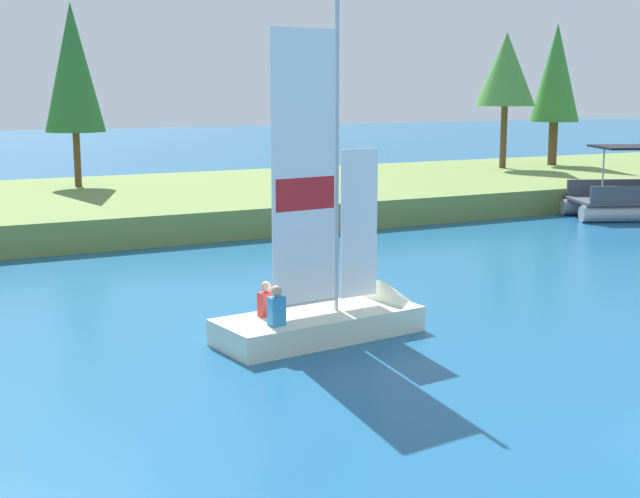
% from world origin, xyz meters
% --- Properties ---
extents(shore_bank, '(80.00, 13.03, 0.95)m').
position_xyz_m(shore_bank, '(0.00, 25.44, 0.47)').
color(shore_bank, olive).
rests_on(shore_bank, ground).
extents(shoreline_tree_midleft, '(2.26, 2.26, 6.90)m').
position_xyz_m(shoreline_tree_midleft, '(-2.68, 28.16, 5.42)').
color(shoreline_tree_midleft, brown).
rests_on(shoreline_tree_midleft, shore_bank).
extents(shoreline_tree_centre, '(2.79, 2.79, 6.29)m').
position_xyz_m(shoreline_tree_centre, '(16.98, 27.07, 5.52)').
color(shoreline_tree_centre, brown).
rests_on(shoreline_tree_centre, shore_bank).
extents(shoreline_tree_midright, '(2.37, 2.37, 6.83)m').
position_xyz_m(shoreline_tree_midright, '(20.29, 27.37, 5.37)').
color(shoreline_tree_midright, brown).
rests_on(shoreline_tree_midright, shore_bank).
extents(sailboat, '(4.59, 1.97, 6.77)m').
position_xyz_m(sailboat, '(-1.90, 8.19, 0.43)').
color(sailboat, silver).
rests_on(sailboat, ground).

